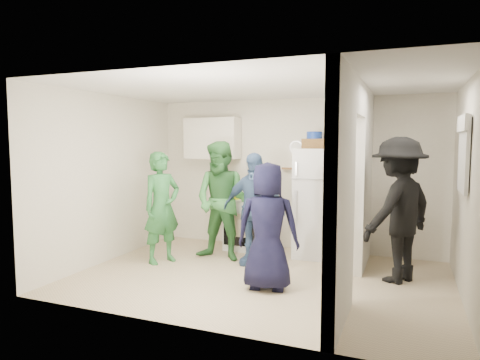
% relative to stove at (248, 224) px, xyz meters
% --- Properties ---
extents(floor, '(4.80, 4.80, 0.00)m').
position_rel_stove_xyz_m(floor, '(0.68, -1.37, -0.43)').
color(floor, '#C8B68D').
rests_on(floor, ground).
extents(wall_back, '(4.80, 0.00, 4.80)m').
position_rel_stove_xyz_m(wall_back, '(0.68, 0.33, 0.82)').
color(wall_back, silver).
rests_on(wall_back, floor).
extents(wall_front, '(4.80, 0.00, 4.80)m').
position_rel_stove_xyz_m(wall_front, '(0.68, -3.07, 0.82)').
color(wall_front, silver).
rests_on(wall_front, floor).
extents(wall_left, '(0.00, 3.40, 3.40)m').
position_rel_stove_xyz_m(wall_left, '(-1.72, -1.37, 0.82)').
color(wall_left, silver).
rests_on(wall_left, floor).
extents(wall_right, '(0.00, 3.40, 3.40)m').
position_rel_stove_xyz_m(wall_right, '(3.08, -1.37, 0.82)').
color(wall_right, silver).
rests_on(wall_right, floor).
extents(ceiling, '(4.80, 4.80, 0.00)m').
position_rel_stove_xyz_m(ceiling, '(0.68, -1.37, 2.07)').
color(ceiling, white).
rests_on(ceiling, wall_back).
extents(partition_pier_back, '(0.12, 1.20, 2.50)m').
position_rel_stove_xyz_m(partition_pier_back, '(1.88, -0.27, 0.82)').
color(partition_pier_back, silver).
rests_on(partition_pier_back, floor).
extents(partition_pier_front, '(0.12, 1.20, 2.50)m').
position_rel_stove_xyz_m(partition_pier_front, '(1.88, -2.47, 0.82)').
color(partition_pier_front, silver).
rests_on(partition_pier_front, floor).
extents(partition_header, '(0.12, 1.00, 0.40)m').
position_rel_stove_xyz_m(partition_header, '(1.88, -1.37, 1.87)').
color(partition_header, silver).
rests_on(partition_header, partition_pier_back).
extents(stove, '(0.72, 0.60, 0.86)m').
position_rel_stove_xyz_m(stove, '(0.00, 0.00, 0.00)').
color(stove, white).
rests_on(stove, floor).
extents(upper_cabinet, '(0.95, 0.34, 0.70)m').
position_rel_stove_xyz_m(upper_cabinet, '(-0.72, 0.15, 1.42)').
color(upper_cabinet, silver).
rests_on(upper_cabinet, wall_back).
extents(fridge, '(0.70, 0.68, 1.69)m').
position_rel_stove_xyz_m(fridge, '(1.19, -0.03, 0.42)').
color(fridge, silver).
rests_on(fridge, floor).
extents(wicker_basket, '(0.35, 0.25, 0.15)m').
position_rel_stove_xyz_m(wicker_basket, '(1.09, 0.02, 1.33)').
color(wicker_basket, brown).
rests_on(wicker_basket, fridge).
extents(blue_bowl, '(0.24, 0.24, 0.11)m').
position_rel_stove_xyz_m(blue_bowl, '(1.09, 0.02, 1.46)').
color(blue_bowl, navy).
rests_on(blue_bowl, wicker_basket).
extents(yellow_cup_stack_top, '(0.09, 0.09, 0.25)m').
position_rel_stove_xyz_m(yellow_cup_stack_top, '(1.41, -0.13, 1.38)').
color(yellow_cup_stack_top, '#FFAB15').
rests_on(yellow_cup_stack_top, fridge).
extents(wall_clock, '(0.22, 0.02, 0.22)m').
position_rel_stove_xyz_m(wall_clock, '(0.73, 0.31, 1.27)').
color(wall_clock, white).
rests_on(wall_clock, wall_back).
extents(spice_shelf, '(0.35, 0.08, 0.03)m').
position_rel_stove_xyz_m(spice_shelf, '(0.68, 0.28, 0.92)').
color(spice_shelf, olive).
rests_on(spice_shelf, wall_back).
extents(nook_window, '(0.03, 0.70, 0.80)m').
position_rel_stove_xyz_m(nook_window, '(3.06, -1.17, 1.22)').
color(nook_window, black).
rests_on(nook_window, wall_right).
extents(nook_window_frame, '(0.04, 0.76, 0.86)m').
position_rel_stove_xyz_m(nook_window_frame, '(3.04, -1.17, 1.22)').
color(nook_window_frame, white).
rests_on(nook_window_frame, wall_right).
extents(nook_valance, '(0.04, 0.82, 0.18)m').
position_rel_stove_xyz_m(nook_valance, '(3.02, -1.17, 1.57)').
color(nook_valance, white).
rests_on(nook_valance, wall_right).
extents(yellow_cup_stack_stove, '(0.09, 0.09, 0.25)m').
position_rel_stove_xyz_m(yellow_cup_stack_stove, '(-0.12, -0.22, 0.55)').
color(yellow_cup_stack_stove, yellow).
rests_on(yellow_cup_stack_stove, stove).
extents(red_cup, '(0.09, 0.09, 0.12)m').
position_rel_stove_xyz_m(red_cup, '(0.22, -0.20, 0.49)').
color(red_cup, red).
rests_on(red_cup, stove).
extents(person_green_left, '(0.62, 0.71, 1.65)m').
position_rel_stove_xyz_m(person_green_left, '(-0.91, -1.21, 0.40)').
color(person_green_left, '#317A3F').
rests_on(person_green_left, floor).
extents(person_green_center, '(0.90, 0.72, 1.80)m').
position_rel_stove_xyz_m(person_green_center, '(-0.14, -0.75, 0.47)').
color(person_green_center, '#32733A').
rests_on(person_green_center, floor).
extents(person_denim, '(0.98, 0.46, 1.64)m').
position_rel_stove_xyz_m(person_denim, '(0.39, -0.82, 0.39)').
color(person_denim, '#39567D').
rests_on(person_denim, floor).
extents(person_navy, '(0.83, 0.60, 1.55)m').
position_rel_stove_xyz_m(person_navy, '(0.91, -1.75, 0.35)').
color(person_navy, black).
rests_on(person_navy, floor).
extents(person_nook, '(1.23, 1.38, 1.85)m').
position_rel_stove_xyz_m(person_nook, '(2.36, -0.83, 0.50)').
color(person_nook, black).
rests_on(person_nook, floor).
extents(bottle_a, '(0.06, 0.06, 0.24)m').
position_rel_stove_xyz_m(bottle_a, '(-0.28, 0.13, 0.55)').
color(bottle_a, brown).
rests_on(bottle_a, stove).
extents(bottle_b, '(0.06, 0.06, 0.30)m').
position_rel_stove_xyz_m(bottle_b, '(-0.17, -0.10, 0.58)').
color(bottle_b, '#1C5427').
rests_on(bottle_b, stove).
extents(bottle_c, '(0.08, 0.08, 0.25)m').
position_rel_stove_xyz_m(bottle_c, '(-0.10, 0.17, 0.55)').
color(bottle_c, silver).
rests_on(bottle_c, stove).
extents(bottle_d, '(0.08, 0.08, 0.31)m').
position_rel_stove_xyz_m(bottle_d, '(0.03, -0.05, 0.58)').
color(bottle_d, '#642B11').
rests_on(bottle_d, stove).
extents(bottle_e, '(0.06, 0.06, 0.32)m').
position_rel_stove_xyz_m(bottle_e, '(0.09, 0.19, 0.59)').
color(bottle_e, '#AAB0BC').
rests_on(bottle_e, stove).
extents(bottle_f, '(0.06, 0.06, 0.30)m').
position_rel_stove_xyz_m(bottle_f, '(0.19, 0.01, 0.58)').
color(bottle_f, '#12311A').
rests_on(bottle_f, stove).
extents(bottle_g, '(0.07, 0.07, 0.26)m').
position_rel_stove_xyz_m(bottle_g, '(0.25, 0.12, 0.56)').
color(bottle_g, '#905C2F').
rests_on(bottle_g, stove).
extents(bottle_h, '(0.06, 0.06, 0.25)m').
position_rel_stove_xyz_m(bottle_h, '(-0.31, -0.13, 0.56)').
color(bottle_h, '#A5ABB1').
rests_on(bottle_h, stove).
extents(bottle_i, '(0.07, 0.07, 0.32)m').
position_rel_stove_xyz_m(bottle_i, '(0.05, 0.11, 0.59)').
color(bottle_i, '#50470D').
rests_on(bottle_i, stove).
extents(bottle_j, '(0.06, 0.06, 0.25)m').
position_rel_stove_xyz_m(bottle_j, '(0.28, -0.09, 0.55)').
color(bottle_j, '#1E583F').
rests_on(bottle_j, stove).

